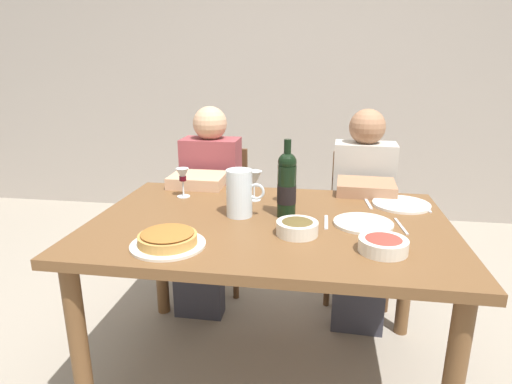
# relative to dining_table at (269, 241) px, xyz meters

# --- Properties ---
(ground_plane) EXTENTS (8.00, 8.00, 0.00)m
(ground_plane) POSITION_rel_dining_table_xyz_m (0.00, 0.00, -0.67)
(ground_plane) COLOR gray
(back_wall) EXTENTS (8.00, 0.10, 2.80)m
(back_wall) POSITION_rel_dining_table_xyz_m (0.00, 2.33, 0.73)
(back_wall) COLOR #A3998E
(back_wall) RESTS_ON ground
(dining_table) EXTENTS (1.50, 1.00, 0.76)m
(dining_table) POSITION_rel_dining_table_xyz_m (0.00, 0.00, 0.00)
(dining_table) COLOR brown
(dining_table) RESTS_ON ground
(wine_bottle) EXTENTS (0.08, 0.08, 0.34)m
(wine_bottle) POSITION_rel_dining_table_xyz_m (0.07, 0.06, 0.23)
(wine_bottle) COLOR black
(wine_bottle) RESTS_ON dining_table
(water_pitcher) EXTENTS (0.17, 0.11, 0.20)m
(water_pitcher) POSITION_rel_dining_table_xyz_m (-0.13, 0.04, 0.18)
(water_pitcher) COLOR silver
(water_pitcher) RESTS_ON dining_table
(baked_tart) EXTENTS (0.27, 0.27, 0.06)m
(baked_tart) POSITION_rel_dining_table_xyz_m (-0.33, -0.32, 0.12)
(baked_tart) COLOR silver
(baked_tart) RESTS_ON dining_table
(salad_bowl) EXTENTS (0.17, 0.17, 0.06)m
(salad_bowl) POSITION_rel_dining_table_xyz_m (0.43, -0.25, 0.12)
(salad_bowl) COLOR silver
(salad_bowl) RESTS_ON dining_table
(olive_bowl) EXTENTS (0.16, 0.16, 0.06)m
(olive_bowl) POSITION_rel_dining_table_xyz_m (0.12, -0.14, 0.12)
(olive_bowl) COLOR silver
(olive_bowl) RESTS_ON dining_table
(wine_glass_left_diner) EXTENTS (0.07, 0.07, 0.14)m
(wine_glass_left_diner) POSITION_rel_dining_table_xyz_m (-0.11, 0.27, 0.19)
(wine_glass_left_diner) COLOR silver
(wine_glass_left_diner) RESTS_ON dining_table
(wine_glass_right_diner) EXTENTS (0.06, 0.06, 0.15)m
(wine_glass_right_diner) POSITION_rel_dining_table_xyz_m (-0.46, 0.27, 0.20)
(wine_glass_right_diner) COLOR silver
(wine_glass_right_diner) RESTS_ON dining_table
(wine_glass_centre) EXTENTS (0.07, 0.07, 0.14)m
(wine_glass_centre) POSITION_rel_dining_table_xyz_m (0.06, 0.26, 0.19)
(wine_glass_centre) COLOR silver
(wine_glass_centre) RESTS_ON dining_table
(dinner_plate_left_setting) EXTENTS (0.24, 0.24, 0.01)m
(dinner_plate_left_setting) POSITION_rel_dining_table_xyz_m (0.39, 0.01, 0.10)
(dinner_plate_left_setting) COLOR silver
(dinner_plate_left_setting) RESTS_ON dining_table
(dinner_plate_right_setting) EXTENTS (0.26, 0.26, 0.01)m
(dinner_plate_right_setting) POSITION_rel_dining_table_xyz_m (0.58, 0.29, 0.10)
(dinner_plate_right_setting) COLOR white
(dinner_plate_right_setting) RESTS_ON dining_table
(fork_left_setting) EXTENTS (0.01, 0.16, 0.00)m
(fork_left_setting) POSITION_rel_dining_table_xyz_m (0.24, 0.01, 0.09)
(fork_left_setting) COLOR silver
(fork_left_setting) RESTS_ON dining_table
(knife_left_setting) EXTENTS (0.03, 0.18, 0.00)m
(knife_left_setting) POSITION_rel_dining_table_xyz_m (0.54, 0.01, 0.09)
(knife_left_setting) COLOR silver
(knife_left_setting) RESTS_ON dining_table
(knife_right_setting) EXTENTS (0.02, 0.18, 0.00)m
(knife_right_setting) POSITION_rel_dining_table_xyz_m (0.70, 0.29, 0.09)
(knife_right_setting) COLOR silver
(knife_right_setting) RESTS_ON dining_table
(spoon_right_setting) EXTENTS (0.03, 0.16, 0.00)m
(spoon_right_setting) POSITION_rel_dining_table_xyz_m (0.43, 0.29, 0.09)
(spoon_right_setting) COLOR silver
(spoon_right_setting) RESTS_ON dining_table
(chair_left) EXTENTS (0.40, 0.40, 0.87)m
(chair_left) POSITION_rel_dining_table_xyz_m (-0.45, 0.88, -0.17)
(chair_left) COLOR brown
(chair_left) RESTS_ON ground
(diner_left) EXTENTS (0.34, 0.50, 1.16)m
(diner_left) POSITION_rel_dining_table_xyz_m (-0.45, 0.65, -0.05)
(diner_left) COLOR #8E3D42
(diner_left) RESTS_ON ground
(chair_right) EXTENTS (0.42, 0.42, 0.87)m
(chair_right) POSITION_rel_dining_table_xyz_m (0.45, 0.88, -0.17)
(chair_right) COLOR brown
(chair_right) RESTS_ON ground
(diner_right) EXTENTS (0.35, 0.51, 1.16)m
(diner_right) POSITION_rel_dining_table_xyz_m (0.44, 0.64, -0.05)
(diner_right) COLOR #B7B2A8
(diner_right) RESTS_ON ground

